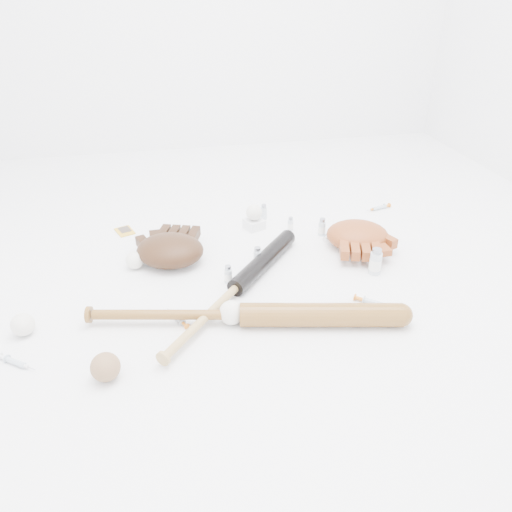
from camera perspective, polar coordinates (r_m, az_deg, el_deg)
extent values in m
plane|color=white|center=(1.76, -1.29, -2.49)|extent=(3.00, 3.00, 0.00)
cube|color=gold|center=(2.13, -14.77, 2.76)|extent=(0.09, 0.10, 0.00)
cube|color=white|center=(2.08, -0.22, 3.67)|extent=(0.09, 0.09, 0.04)
sphere|color=white|center=(2.06, -0.22, 5.00)|extent=(0.07, 0.07, 0.07)
sphere|color=white|center=(1.64, -25.11, -7.12)|extent=(0.07, 0.07, 0.07)
sphere|color=white|center=(1.85, -13.69, -0.50)|extent=(0.06, 0.06, 0.06)
sphere|color=white|center=(1.53, -2.82, -6.48)|extent=(0.08, 0.08, 0.08)
sphere|color=olive|center=(1.40, -16.83, -12.05)|extent=(0.08, 0.08, 0.08)
cylinder|color=silver|center=(2.04, 7.55, 3.33)|extent=(0.03, 0.03, 0.07)
cylinder|color=silver|center=(2.16, 0.90, 5.09)|extent=(0.03, 0.03, 0.07)
cylinder|color=silver|center=(1.81, 0.16, -0.04)|extent=(0.03, 0.03, 0.07)
cylinder|color=silver|center=(1.81, 13.51, -0.58)|extent=(0.04, 0.04, 0.10)
cylinder|color=silver|center=(1.72, -3.20, -2.09)|extent=(0.03, 0.03, 0.07)
cylinder|color=silver|center=(2.07, 3.96, 3.68)|extent=(0.02, 0.02, 0.06)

